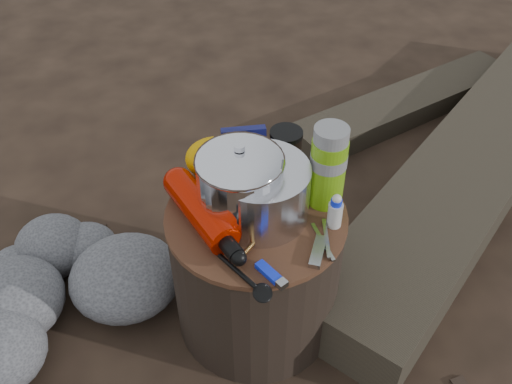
{
  "coord_description": "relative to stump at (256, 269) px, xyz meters",
  "views": [
    {
      "loc": [
        -0.13,
        -0.96,
        1.36
      ],
      "look_at": [
        0.0,
        0.0,
        0.48
      ],
      "focal_mm": 39.64,
      "sensor_mm": 36.0,
      "label": 1
    }
  ],
  "objects": [
    {
      "name": "stuff_sack",
      "position": [
        -0.08,
        0.17,
        0.25
      ],
      "size": [
        0.15,
        0.12,
        0.1
      ],
      "primitive_type": "ellipsoid",
      "color": "#E59D00",
      "rests_on": "stump"
    },
    {
      "name": "squeeze_bottle",
      "position": [
        0.18,
        -0.06,
        0.24
      ],
      "size": [
        0.03,
        0.03,
        0.08
      ],
      "primitive_type": "cylinder",
      "color": "silver",
      "rests_on": "stump"
    },
    {
      "name": "foil_windscreen",
      "position": [
        0.01,
        0.0,
        0.27
      ],
      "size": [
        0.23,
        0.23,
        0.14
      ],
      "primitive_type": "cylinder",
      "color": "silver",
      "rests_on": "stump"
    },
    {
      "name": "ground",
      "position": [
        0.0,
        0.0,
        -0.2
      ],
      "size": [
        60.0,
        60.0,
        0.0
      ],
      "primitive_type": "plane",
      "color": "black",
      "rests_on": "ground"
    },
    {
      "name": "lighter",
      "position": [
        0.0,
        -0.19,
        0.21
      ],
      "size": [
        0.06,
        0.08,
        0.02
      ],
      "primitive_type": "cube",
      "rotation": [
        0.0,
        0.0,
        0.57
      ],
      "color": "#132CED",
      "rests_on": "stump"
    },
    {
      "name": "log_small",
      "position": [
        0.77,
        0.93,
        -0.16
      ],
      "size": [
        1.07,
        0.64,
        0.09
      ],
      "primitive_type": "cube",
      "rotation": [
        0.0,
        0.0,
        -1.14
      ],
      "color": "#312A20",
      "rests_on": "ground"
    },
    {
      "name": "fuel_bottle",
      "position": [
        -0.13,
        -0.01,
        0.24
      ],
      "size": [
        0.2,
        0.32,
        0.08
      ],
      "primitive_type": null,
      "rotation": [
        0.0,
        0.0,
        0.42
      ],
      "color": "#AA1200",
      "rests_on": "stump"
    },
    {
      "name": "food_pouch",
      "position": [
        -0.01,
        0.15,
        0.27
      ],
      "size": [
        0.11,
        0.03,
        0.14
      ],
      "primitive_type": "cube",
      "rotation": [
        0.0,
        0.0,
        0.01
      ],
      "color": "#0F114B",
      "rests_on": "stump"
    },
    {
      "name": "spork",
      "position": [
        -0.06,
        -0.18,
        0.21
      ],
      "size": [
        0.12,
        0.16,
        0.01
      ],
      "primitive_type": null,
      "rotation": [
        0.0,
        0.0,
        0.6
      ],
      "color": "black",
      "rests_on": "stump"
    },
    {
      "name": "pot_grabber",
      "position": [
        0.14,
        -0.11,
        0.21
      ],
      "size": [
        0.04,
        0.12,
        0.01
      ],
      "primitive_type": null,
      "rotation": [
        0.0,
        0.0,
        0.03
      ],
      "color": "#A1A1A5",
      "rests_on": "stump"
    },
    {
      "name": "stump",
      "position": [
        0.0,
        0.0,
        0.0
      ],
      "size": [
        0.44,
        0.44,
        0.41
      ],
      "primitive_type": "cylinder",
      "color": "black",
      "rests_on": "ground"
    },
    {
      "name": "multitool",
      "position": [
        0.12,
        -0.14,
        0.21
      ],
      "size": [
        0.06,
        0.1,
        0.01
      ],
      "primitive_type": "cube",
      "rotation": [
        0.0,
        0.0,
        -0.4
      ],
      "color": "#A1A1A5",
      "rests_on": "stump"
    },
    {
      "name": "thermos",
      "position": [
        0.18,
        0.03,
        0.31
      ],
      "size": [
        0.09,
        0.09,
        0.21
      ],
      "primitive_type": "cylinder",
      "color": "#67A411",
      "rests_on": "stump"
    },
    {
      "name": "log_main",
      "position": [
        0.89,
        0.51,
        -0.12
      ],
      "size": [
        1.65,
        1.65,
        0.17
      ],
      "primitive_type": "cube",
      "rotation": [
        0.0,
        0.0,
        -0.78
      ],
      "color": "#312A20",
      "rests_on": "ground"
    },
    {
      "name": "camping_pot",
      "position": [
        -0.04,
        0.0,
        0.3
      ],
      "size": [
        0.2,
        0.2,
        0.2
      ],
      "primitive_type": "cylinder",
      "color": "silver",
      "rests_on": "stump"
    },
    {
      "name": "rock_ring",
      "position": [
        -0.55,
        -0.14,
        -0.1
      ],
      "size": [
        0.47,
        1.02,
        0.2
      ],
      "primitive_type": null,
      "color": "#525257",
      "rests_on": "ground"
    },
    {
      "name": "travel_mug",
      "position": [
        0.1,
        0.16,
        0.26
      ],
      "size": [
        0.08,
        0.08,
        0.12
      ],
      "primitive_type": "cylinder",
      "color": "black",
      "rests_on": "stump"
    }
  ]
}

